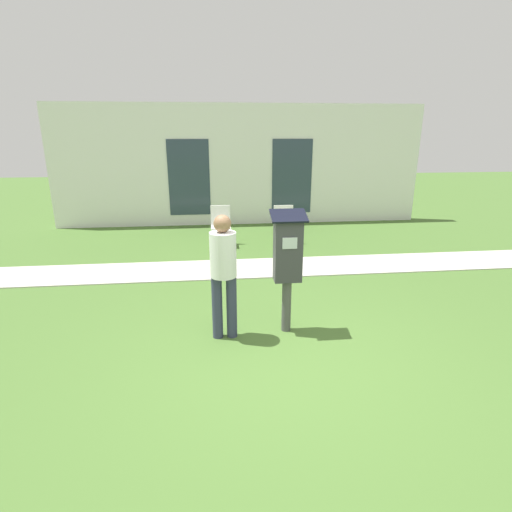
{
  "coord_description": "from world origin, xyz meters",
  "views": [
    {
      "loc": [
        -0.8,
        -3.92,
        2.51
      ],
      "look_at": [
        -0.29,
        0.69,
        1.05
      ],
      "focal_mm": 28.0,
      "sensor_mm": 36.0,
      "label": 1
    }
  ],
  "objects": [
    {
      "name": "ground_plane",
      "position": [
        0.0,
        0.0,
        0.0
      ],
      "size": [
        40.0,
        40.0,
        0.0
      ],
      "primitive_type": "plane",
      "color": "#476B2D"
    },
    {
      "name": "sidewalk",
      "position": [
        0.0,
        3.22,
        0.01
      ],
      "size": [
        12.0,
        1.1,
        0.02
      ],
      "color": "beige",
      "rests_on": "ground"
    },
    {
      "name": "building_facade",
      "position": [
        0.0,
        7.15,
        1.6
      ],
      "size": [
        10.0,
        0.26,
        3.2
      ],
      "color": "white",
      "rests_on": "ground"
    },
    {
      "name": "parking_meter",
      "position": [
        0.11,
        0.74,
        1.02
      ],
      "size": [
        0.44,
        0.31,
        1.59
      ],
      "color": "#4C4C4C",
      "rests_on": "ground"
    },
    {
      "name": "person_standing",
      "position": [
        -0.69,
        0.65,
        0.93
      ],
      "size": [
        0.32,
        0.32,
        1.58
      ],
      "rotation": [
        0.0,
        0.0,
        0.1
      ],
      "color": "#333851",
      "rests_on": "ground"
    },
    {
      "name": "outdoor_chair_left",
      "position": [
        -0.63,
        4.93,
        0.53
      ],
      "size": [
        0.44,
        0.44,
        0.9
      ],
      "rotation": [
        0.0,
        0.0,
        -0.18
      ],
      "color": "white",
      "rests_on": "ground"
    },
    {
      "name": "outdoor_chair_middle",
      "position": [
        0.8,
        4.79,
        0.53
      ],
      "size": [
        0.44,
        0.44,
        0.9
      ],
      "rotation": [
        0.0,
        0.0,
        0.07
      ],
      "color": "white",
      "rests_on": "ground"
    }
  ]
}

